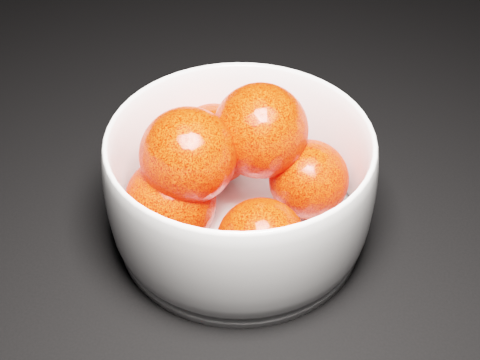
# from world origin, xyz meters

# --- Properties ---
(bowl) EXTENTS (0.22, 0.22, 0.11)m
(bowl) POSITION_xyz_m (-0.25, 0.25, 0.05)
(bowl) COLOR white
(bowl) RESTS_ON ground
(orange_pile) EXTENTS (0.18, 0.18, 0.12)m
(orange_pile) POSITION_xyz_m (-0.26, 0.25, 0.06)
(orange_pile) COLOR #FF1F07
(orange_pile) RESTS_ON bowl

